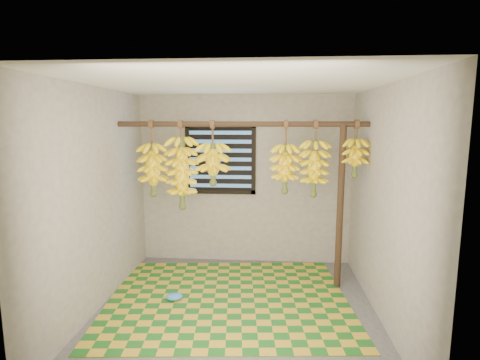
# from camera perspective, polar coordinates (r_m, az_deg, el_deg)

# --- Properties ---
(floor) EXTENTS (3.00, 3.00, 0.01)m
(floor) POSITION_cam_1_polar(r_m,az_deg,el_deg) (4.30, -0.60, -19.32)
(floor) COLOR #474747
(floor) RESTS_ON ground
(ceiling) EXTENTS (3.00, 3.00, 0.01)m
(ceiling) POSITION_cam_1_polar(r_m,az_deg,el_deg) (3.81, -0.66, 14.56)
(ceiling) COLOR silver
(ceiling) RESTS_ON wall_back
(wall_back) EXTENTS (3.00, 0.01, 2.40)m
(wall_back) POSITION_cam_1_polar(r_m,az_deg,el_deg) (5.36, 0.79, -0.02)
(wall_back) COLOR gray
(wall_back) RESTS_ON floor
(wall_left) EXTENTS (0.01, 3.00, 2.40)m
(wall_left) POSITION_cam_1_polar(r_m,az_deg,el_deg) (4.28, -21.14, -2.87)
(wall_left) COLOR gray
(wall_left) RESTS_ON floor
(wall_right) EXTENTS (0.01, 3.00, 2.40)m
(wall_right) POSITION_cam_1_polar(r_m,az_deg,el_deg) (4.04, 21.19, -3.55)
(wall_right) COLOR gray
(wall_right) RESTS_ON floor
(window) EXTENTS (1.00, 0.04, 1.00)m
(window) POSITION_cam_1_polar(r_m,az_deg,el_deg) (5.33, -2.99, 3.17)
(window) COLOR black
(window) RESTS_ON wall_back
(hanging_pole) EXTENTS (3.00, 0.06, 0.06)m
(hanging_pole) POSITION_cam_1_polar(r_m,az_deg,el_deg) (4.49, 0.15, 8.52)
(hanging_pole) COLOR #3B261A
(hanging_pole) RESTS_ON wall_left
(support_post) EXTENTS (0.08, 0.08, 2.00)m
(support_post) POSITION_cam_1_polar(r_m,az_deg,el_deg) (4.68, 15.01, -4.13)
(support_post) COLOR #3B261A
(support_post) RESTS_ON floor
(woven_mat) EXTENTS (2.90, 2.40, 0.01)m
(woven_mat) POSITION_cam_1_polar(r_m,az_deg,el_deg) (4.54, -1.86, -17.58)
(woven_mat) COLOR #1C601D
(woven_mat) RESTS_ON floor
(plastic_bag) EXTENTS (0.22, 0.18, 0.08)m
(plastic_bag) POSITION_cam_1_polar(r_m,az_deg,el_deg) (4.54, -9.96, -17.12)
(plastic_bag) COLOR #3B7EDC
(plastic_bag) RESTS_ON woven_mat
(banana_bunch_a) EXTENTS (0.33, 0.33, 0.93)m
(banana_bunch_a) POSITION_cam_1_polar(r_m,az_deg,el_deg) (4.74, -13.12, 1.57)
(banana_bunch_a) COLOR brown
(banana_bunch_a) RESTS_ON hanging_pole
(banana_bunch_b) EXTENTS (0.36, 0.36, 1.09)m
(banana_bunch_b) POSITION_cam_1_polar(r_m,az_deg,el_deg) (4.64, -8.85, 1.04)
(banana_bunch_b) COLOR brown
(banana_bunch_b) RESTS_ON hanging_pole
(banana_bunch_c) EXTENTS (0.39, 0.39, 0.78)m
(banana_bunch_c) POSITION_cam_1_polar(r_m,az_deg,el_deg) (4.56, -4.14, 2.45)
(banana_bunch_c) COLOR brown
(banana_bunch_c) RESTS_ON hanging_pole
(banana_bunch_d) EXTENTS (0.32, 0.32, 0.87)m
(banana_bunch_d) POSITION_cam_1_polar(r_m,az_deg,el_deg) (4.52, 6.90, 1.74)
(banana_bunch_d) COLOR brown
(banana_bunch_d) RESTS_ON hanging_pole
(banana_bunch_e) EXTENTS (0.35, 0.35, 0.91)m
(banana_bunch_e) POSITION_cam_1_polar(r_m,az_deg,el_deg) (4.54, 11.26, 1.73)
(banana_bunch_e) COLOR brown
(banana_bunch_e) RESTS_ON hanging_pole
(banana_bunch_f) EXTENTS (0.31, 0.31, 0.66)m
(banana_bunch_f) POSITION_cam_1_polar(r_m,az_deg,el_deg) (4.61, 17.15, 3.28)
(banana_bunch_f) COLOR brown
(banana_bunch_f) RESTS_ON hanging_pole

